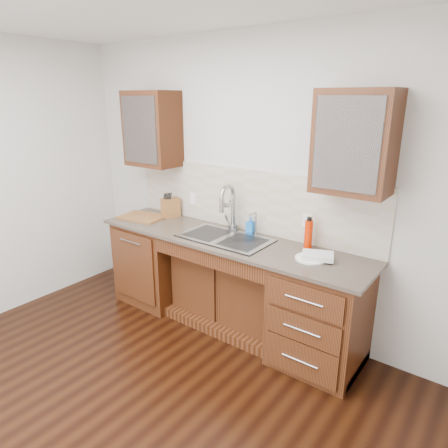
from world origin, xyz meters
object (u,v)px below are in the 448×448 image
Objects in this scene: soap_bottle at (251,225)px; knife_block at (171,208)px; cutting_board at (142,217)px; plate at (311,258)px; water_bottle at (308,235)px.

knife_block is (-0.97, -0.07, 0.02)m from soap_bottle.
cutting_board is at bearing -172.81° from soap_bottle.
plate is (0.74, -0.26, -0.07)m from soap_bottle.
water_bottle is 0.26m from plate.
plate is at bearing 14.13° from knife_block.
plate is at bearing -25.34° from soap_bottle.
water_bottle is at bearing 6.88° from cutting_board.
water_bottle reaches higher than cutting_board.
knife_block reaches higher than plate.
water_bottle reaches higher than soap_bottle.
cutting_board reaches higher than plate.
water_bottle is at bearing 20.72° from knife_block.
cutting_board is (-1.19, -0.28, -0.07)m from soap_bottle.
plate is 0.54× the size of cutting_board.
knife_block is at bearing 43.96° from cutting_board.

